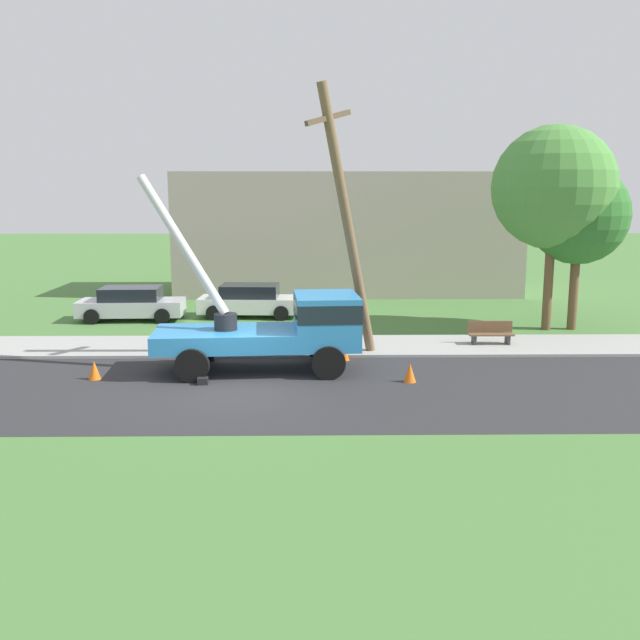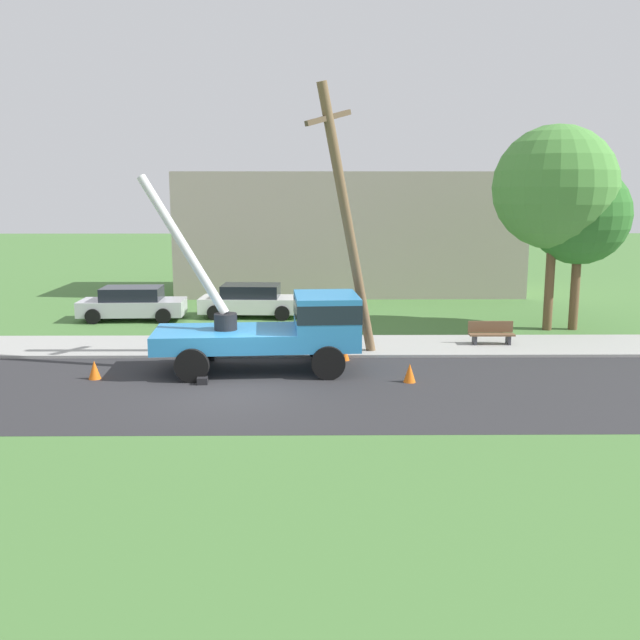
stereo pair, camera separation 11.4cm
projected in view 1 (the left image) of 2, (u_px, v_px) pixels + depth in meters
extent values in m
plane|color=#477538|center=(263.00, 315.00, 31.49)|extent=(120.00, 120.00, 0.00)
cube|color=#2B2B2D|center=(236.00, 390.00, 19.69)|extent=(80.00, 7.50, 0.01)
cube|color=#9E9E99|center=(251.00, 346.00, 24.98)|extent=(80.00, 3.28, 0.10)
cube|color=#2D84C6|center=(225.00, 339.00, 21.54)|extent=(4.46, 2.69, 0.55)
cube|color=#2D84C6|center=(326.00, 320.00, 21.70)|extent=(2.06, 2.53, 1.60)
cube|color=#19232D|center=(326.00, 309.00, 21.64)|extent=(2.08, 2.55, 0.56)
cylinder|color=black|center=(226.00, 322.00, 21.45)|extent=(0.70, 0.70, 0.50)
cylinder|color=silver|center=(183.00, 245.00, 21.56)|extent=(2.96, 1.47, 4.26)
cube|color=black|center=(203.00, 381.00, 20.24)|extent=(0.32, 0.32, 0.20)
cube|color=black|center=(210.00, 357.00, 23.08)|extent=(0.32, 0.32, 0.20)
cylinder|color=black|center=(329.00, 363.00, 20.71)|extent=(1.00, 0.30, 1.00)
cylinder|color=black|center=(322.00, 345.00, 23.07)|extent=(1.00, 0.30, 1.00)
cylinder|color=black|center=(192.00, 365.00, 20.39)|extent=(1.00, 0.30, 1.00)
cylinder|color=black|center=(199.00, 347.00, 22.74)|extent=(1.00, 0.30, 1.00)
cylinder|color=brown|center=(348.00, 226.00, 22.66)|extent=(2.18, 1.91, 8.79)
cube|color=brown|center=(328.00, 118.00, 21.50)|extent=(1.47, 1.27, 0.61)
cone|color=orange|center=(410.00, 373.00, 20.44)|extent=(0.36, 0.36, 0.56)
cone|color=orange|center=(94.00, 370.00, 20.73)|extent=(0.36, 0.36, 0.56)
cone|color=orange|center=(344.00, 352.00, 23.07)|extent=(0.36, 0.36, 0.56)
cube|color=#B7B7BF|center=(131.00, 307.00, 30.17)|extent=(4.45, 1.93, 0.65)
cube|color=black|center=(131.00, 294.00, 30.06)|extent=(2.51, 1.73, 0.55)
cylinder|color=black|center=(162.00, 316.00, 29.39)|extent=(0.64, 0.22, 0.64)
cylinder|color=black|center=(169.00, 309.00, 31.16)|extent=(0.64, 0.22, 0.64)
cylinder|color=black|center=(92.00, 317.00, 29.26)|extent=(0.64, 0.22, 0.64)
cylinder|color=black|center=(103.00, 309.00, 31.03)|extent=(0.64, 0.22, 0.64)
cube|color=silver|center=(250.00, 304.00, 30.97)|extent=(4.49, 2.02, 0.65)
cube|color=black|center=(250.00, 291.00, 30.86)|extent=(2.55, 1.78, 0.55)
cylinder|color=black|center=(281.00, 313.00, 30.08)|extent=(0.64, 0.22, 0.64)
cylinder|color=black|center=(285.00, 306.00, 31.84)|extent=(0.64, 0.22, 0.64)
cylinder|color=black|center=(213.00, 313.00, 30.18)|extent=(0.64, 0.22, 0.64)
cylinder|color=black|center=(221.00, 306.00, 31.95)|extent=(0.64, 0.22, 0.64)
cube|color=brown|center=(491.00, 334.00, 25.03)|extent=(1.60, 0.44, 0.06)
cube|color=brown|center=(490.00, 326.00, 25.18)|extent=(1.60, 0.06, 0.40)
cube|color=#333338|center=(474.00, 341.00, 25.06)|extent=(0.10, 0.40, 0.45)
cube|color=#333338|center=(507.00, 340.00, 25.08)|extent=(0.10, 0.40, 0.45)
cylinder|color=brown|center=(549.00, 264.00, 27.75)|extent=(0.36, 0.36, 5.22)
sphere|color=#4C8C3D|center=(554.00, 187.00, 27.20)|extent=(4.77, 4.77, 4.77)
cylinder|color=brown|center=(575.00, 276.00, 27.92)|extent=(0.36, 0.36, 4.25)
sphere|color=#2D6B28|center=(579.00, 215.00, 27.48)|extent=(3.88, 3.88, 3.88)
cube|color=#A5998C|center=(346.00, 233.00, 38.32)|extent=(18.00, 6.00, 6.40)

